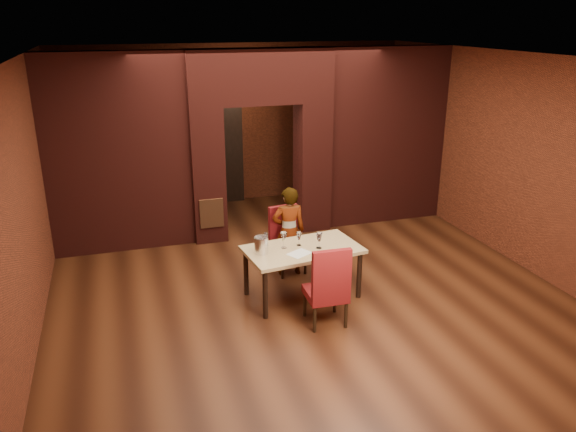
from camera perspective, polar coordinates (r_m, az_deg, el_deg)
name	(u,v)px	position (r m, az deg, el deg)	size (l,w,h in m)	color
floor	(296,278)	(8.44, 0.87, -6.30)	(8.00, 8.00, 0.00)	#442111
ceiling	(298,56)	(7.60, 1.00, 15.94)	(7.00, 8.00, 0.04)	silver
wall_back	(236,124)	(11.64, -5.35, 9.24)	(7.00, 0.04, 3.20)	maroon
wall_front	(462,309)	(4.51, 17.29, -9.04)	(7.00, 0.04, 3.20)	maroon
wall_left	(26,198)	(7.58, -25.10, 1.71)	(0.04, 8.00, 3.20)	maroon
wall_right	(508,157)	(9.53, 21.43, 5.62)	(0.04, 8.00, 3.20)	maroon
pillar_left	(207,175)	(9.65, -8.23, 4.19)	(0.55, 0.55, 2.30)	maroon
pillar_right	(312,166)	(10.11, 2.47, 5.09)	(0.55, 0.55, 2.30)	maroon
lintel	(259,76)	(9.55, -2.92, 13.98)	(2.45, 0.55, 0.90)	maroon
wing_wall_left	(118,155)	(9.43, -16.89, 6.00)	(2.27, 0.35, 3.20)	maroon
wing_wall_right	(385,136)	(10.56, 9.81, 7.96)	(2.27, 0.35, 3.20)	maroon
vent_panel	(212,213)	(9.55, -7.76, 0.27)	(0.40, 0.03, 0.50)	#98522C
rear_door	(218,153)	(11.62, -7.13, 6.38)	(0.90, 0.08, 2.10)	black
rear_door_frame	(218,153)	(11.58, -7.10, 6.34)	(1.02, 0.04, 2.22)	black
dining_table	(302,272)	(7.77, 1.47, -5.72)	(1.55, 0.87, 0.72)	tan
chair_far	(288,241)	(8.45, 0.04, -2.54)	(0.46, 0.46, 1.00)	maroon
chair_near	(326,284)	(7.08, 3.85, -6.88)	(0.49, 0.49, 1.08)	maroon
person_seated	(289,231)	(8.32, 0.08, -1.56)	(0.50, 0.33, 1.36)	silver
wine_glass_a	(284,240)	(7.58, -0.43, -2.47)	(0.09, 0.09, 0.22)	white
wine_glass_b	(299,239)	(7.67, 1.11, -2.34)	(0.08, 0.08, 0.19)	silver
wine_glass_c	(319,241)	(7.59, 3.17, -2.51)	(0.09, 0.09, 0.22)	silver
tasting_sheet	(299,254)	(7.45, 1.17, -3.83)	(0.30, 0.22, 0.00)	silver
wine_bucket	(261,245)	(7.42, -2.74, -2.99)	(0.19, 0.19, 0.23)	silver
water_bottle	(266,242)	(7.47, -2.27, -2.66)	(0.06, 0.06, 0.27)	white
potted_plant	(330,249)	(8.86, 4.30, -3.37)	(0.42, 0.36, 0.46)	#386D28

